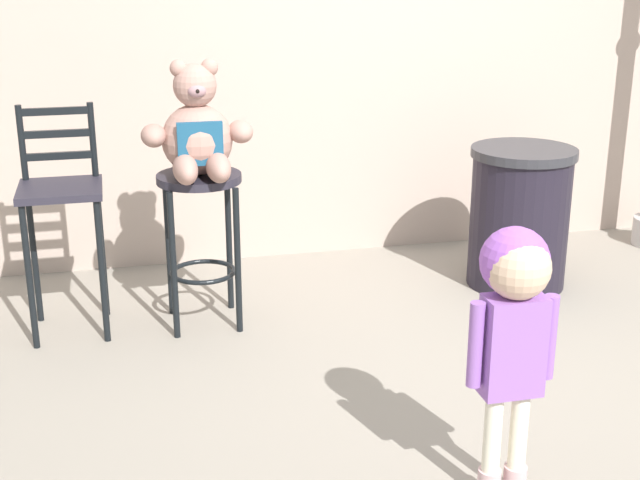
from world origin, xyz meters
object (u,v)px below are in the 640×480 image
teddy_bear (198,134)px  trash_bin (519,217)px  bar_stool_with_teddy (201,217)px  bar_chair_empty (62,203)px  child_walking (514,308)px

teddy_bear → trash_bin: size_ratio=0.70×
bar_stool_with_teddy → trash_bin: size_ratio=0.99×
bar_stool_with_teddy → bar_chair_empty: (-0.66, 0.07, 0.09)m
child_walking → bar_chair_empty: size_ratio=0.88×
teddy_bear → bar_chair_empty: 0.75m
child_walking → bar_chair_empty: bearing=67.7°
child_walking → trash_bin: 2.14m
teddy_bear → trash_bin: bearing=5.1°
bar_stool_with_teddy → child_walking: child_walking is taller
teddy_bear → child_walking: teddy_bear is taller
bar_stool_with_teddy → trash_bin: trash_bin is taller
bar_chair_empty → bar_stool_with_teddy: bearing=-6.5°
teddy_bear → bar_chair_empty: (-0.66, 0.10, -0.33)m
teddy_bear → bar_chair_empty: teddy_bear is taller
bar_stool_with_teddy → bar_chair_empty: 0.67m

